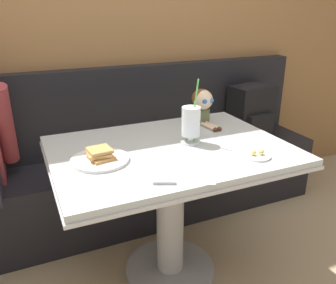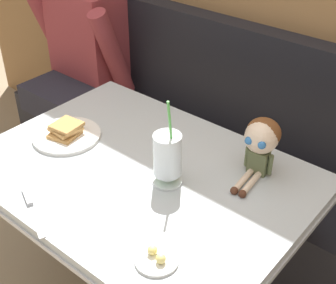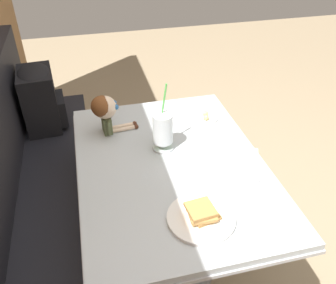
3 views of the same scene
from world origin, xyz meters
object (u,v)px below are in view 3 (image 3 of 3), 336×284
(toast_plate, at_px, (201,216))
(seated_doll, at_px, (105,109))
(butter_knife, at_px, (257,170))
(milkshake_glass, at_px, (163,130))
(butter_saucer, at_px, (206,118))
(backpack, at_px, (40,97))

(toast_plate, height_order, seated_doll, seated_doll)
(butter_knife, xyz_separation_m, seated_doll, (0.45, 0.58, 0.12))
(butter_knife, bearing_deg, seated_doll, 52.58)
(butter_knife, bearing_deg, milkshake_glass, 54.18)
(butter_saucer, height_order, seated_doll, seated_doll)
(milkshake_glass, height_order, butter_saucer, milkshake_glass)
(butter_saucer, bearing_deg, butter_knife, -169.86)
(seated_doll, xyz_separation_m, backpack, (0.61, 0.36, -0.21))
(milkshake_glass, distance_m, backpack, 1.02)
(butter_knife, bearing_deg, butter_saucer, 10.14)
(toast_plate, xyz_separation_m, backpack, (1.26, 0.63, -0.10))
(milkshake_glass, xyz_separation_m, backpack, (0.81, 0.59, -0.18))
(toast_plate, xyz_separation_m, butter_knife, (0.20, -0.31, -0.01))
(seated_doll, bearing_deg, toast_plate, -157.45)
(backpack, bearing_deg, seated_doll, -149.58)
(milkshake_glass, height_order, butter_knife, milkshake_glass)
(toast_plate, relative_size, butter_saucer, 2.08)
(toast_plate, relative_size, backpack, 0.62)
(milkshake_glass, relative_size, butter_knife, 1.42)
(butter_knife, distance_m, seated_doll, 0.74)
(seated_doll, height_order, backpack, seated_doll)
(butter_saucer, distance_m, butter_knife, 0.45)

